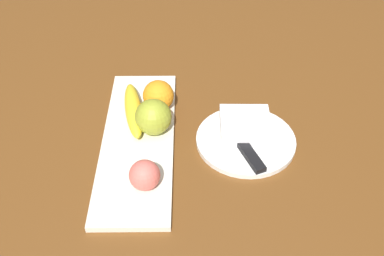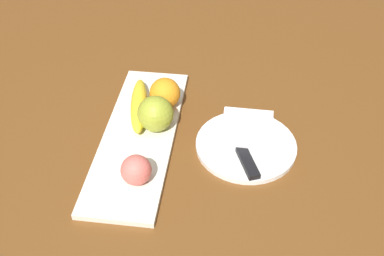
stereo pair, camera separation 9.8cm
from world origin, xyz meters
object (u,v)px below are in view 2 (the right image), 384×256
at_px(apple, 155,114).
at_px(folded_napkin, 247,130).
at_px(fruit_tray, 139,136).
at_px(knife, 245,157).
at_px(orange_near_apple, 165,93).
at_px(dinner_plate, 246,145).
at_px(banana, 139,105).
at_px(peach, 136,170).

xyz_separation_m(apple, folded_napkin, (0.00, -0.20, -0.03)).
relative_size(fruit_tray, knife, 2.69).
distance_m(orange_near_apple, knife, 0.25).
height_order(folded_napkin, knife, folded_napkin).
bearing_deg(dinner_plate, banana, 73.13).
xyz_separation_m(dinner_plate, folded_napkin, (0.03, 0.00, 0.02)).
distance_m(dinner_plate, knife, 0.05).
bearing_deg(peach, banana, 10.90).
bearing_deg(banana, knife, 53.58).
xyz_separation_m(banana, knife, (-0.12, -0.25, -0.02)).
bearing_deg(fruit_tray, dinner_plate, -90.00).
bearing_deg(apple, folded_napkin, -89.44).
bearing_deg(banana, folded_napkin, 68.92).
relative_size(banana, orange_near_apple, 2.68).
height_order(apple, knife, apple).
relative_size(orange_near_apple, dinner_plate, 0.33).
distance_m(banana, peach, 0.22).
bearing_deg(folded_napkin, knife, 179.15).
xyz_separation_m(banana, dinner_plate, (-0.08, -0.25, -0.03)).
xyz_separation_m(orange_near_apple, knife, (-0.15, -0.19, -0.03)).
distance_m(apple, knife, 0.22).
bearing_deg(folded_napkin, dinner_plate, 180.00).
height_order(fruit_tray, folded_napkin, folded_napkin).
distance_m(folded_napkin, knife, 0.08).
xyz_separation_m(fruit_tray, dinner_plate, (0.00, -0.24, -0.00)).
distance_m(banana, orange_near_apple, 0.07).
height_order(orange_near_apple, knife, orange_near_apple).
bearing_deg(knife, apple, 48.48).
relative_size(banana, dinner_plate, 0.88).
relative_size(orange_near_apple, peach, 1.18).
relative_size(apple, knife, 0.46).
xyz_separation_m(apple, dinner_plate, (-0.03, -0.20, -0.05)).
distance_m(peach, knife, 0.23).
xyz_separation_m(orange_near_apple, peach, (-0.24, 0.02, -0.01)).
distance_m(fruit_tray, knife, 0.24).
distance_m(banana, knife, 0.28).
xyz_separation_m(fruit_tray, orange_near_apple, (0.11, -0.04, 0.04)).
xyz_separation_m(folded_napkin, knife, (-0.08, 0.00, -0.01)).
relative_size(folded_napkin, knife, 0.63).
xyz_separation_m(apple, banana, (0.05, 0.05, -0.02)).
bearing_deg(orange_near_apple, knife, -128.43).
relative_size(apple, orange_near_apple, 1.11).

